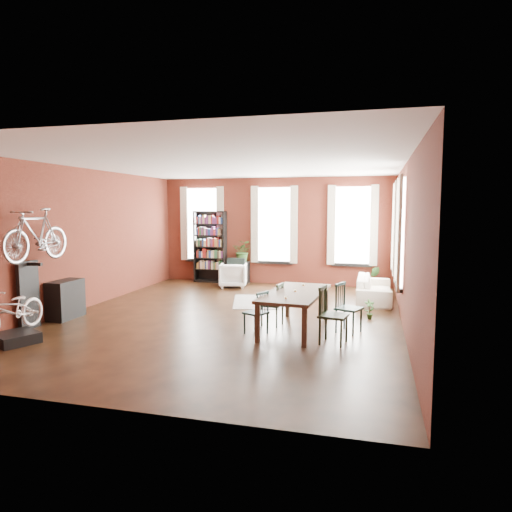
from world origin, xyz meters
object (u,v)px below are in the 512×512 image
(cream_sofa, at_px, (374,284))
(bicycle_floor, at_px, (10,289))
(console_table, at_px, (66,299))
(bike_trainer, at_px, (16,338))
(plant_stand, at_px, (243,272))
(bookshelf, at_px, (210,247))
(dining_chair_b, at_px, (272,304))
(dining_chair_d, at_px, (349,308))
(dining_table, at_px, (295,311))
(dining_chair_a, at_px, (256,312))
(dining_chair_c, at_px, (334,315))
(white_armchair, at_px, (233,274))

(cream_sofa, height_order, bicycle_floor, bicycle_floor)
(console_table, bearing_deg, bike_trainer, -79.29)
(plant_stand, xyz_separation_m, bicycle_floor, (-2.02, -6.99, 0.61))
(bookshelf, xyz_separation_m, plant_stand, (1.06, 0.00, -0.76))
(dining_chair_b, relative_size, bike_trainer, 1.32)
(dining_chair_d, height_order, plant_stand, dining_chair_d)
(dining_table, height_order, bookshelf, bookshelf)
(bike_trainer, bearing_deg, bicycle_floor, -114.73)
(dining_table, relative_size, dining_chair_a, 2.71)
(dining_chair_b, relative_size, plant_stand, 1.24)
(dining_chair_b, bearing_deg, cream_sofa, 156.53)
(cream_sofa, bearing_deg, dining_table, 155.82)
(bike_trainer, bearing_deg, console_table, 100.71)
(dining_chair_a, distance_m, dining_chair_b, 0.68)
(dining_chair_d, bearing_deg, plant_stand, 57.93)
(cream_sofa, relative_size, console_table, 2.60)
(dining_chair_a, distance_m, dining_chair_c, 1.45)
(dining_chair_c, relative_size, dining_chair_d, 1.07)
(dining_chair_a, distance_m, plant_stand, 5.63)
(dining_chair_b, height_order, dining_chair_d, dining_chair_d)
(dining_chair_d, height_order, bookshelf, bookshelf)
(console_table, height_order, plant_stand, console_table)
(bicycle_floor, bearing_deg, dining_table, 23.44)
(dining_chair_d, xyz_separation_m, white_armchair, (-3.53, 4.09, -0.07))
(white_armchair, bearing_deg, bicycle_floor, 61.50)
(white_armchair, height_order, console_table, console_table)
(dining_chair_c, distance_m, bicycle_floor, 5.46)
(dining_table, bearing_deg, plant_stand, 120.93)
(dining_chair_b, xyz_separation_m, dining_chair_d, (1.48, -0.13, 0.04))
(dining_chair_d, bearing_deg, dining_chair_b, 107.12)
(bookshelf, distance_m, cream_sofa, 5.28)
(bicycle_floor, bearing_deg, dining_chair_b, 28.62)
(dining_chair_c, bearing_deg, bike_trainer, 115.06)
(cream_sofa, relative_size, plant_stand, 3.10)
(console_table, bearing_deg, dining_chair_d, 3.90)
(console_table, bearing_deg, dining_chair_b, 7.00)
(bike_trainer, xyz_separation_m, plant_stand, (2.00, 6.95, 0.24))
(dining_table, distance_m, bike_trainer, 4.92)
(dining_chair_b, relative_size, bicycle_floor, 0.55)
(dining_chair_a, distance_m, bike_trainer, 4.15)
(bookshelf, distance_m, bicycle_floor, 7.06)
(dining_chair_b, height_order, plant_stand, dining_chair_b)
(console_table, relative_size, bicycle_floor, 0.52)
(bike_trainer, bearing_deg, cream_sofa, 41.69)
(white_armchair, height_order, cream_sofa, cream_sofa)
(dining_table, height_order, white_armchair, white_armchair)
(dining_table, xyz_separation_m, bookshelf, (-3.51, 4.90, 0.73))
(bookshelf, bearing_deg, dining_chair_a, -61.78)
(plant_stand, bearing_deg, dining_chair_d, -54.36)
(dining_chair_c, height_order, console_table, dining_chair_c)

